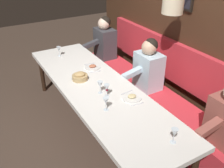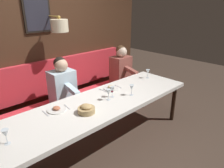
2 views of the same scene
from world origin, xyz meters
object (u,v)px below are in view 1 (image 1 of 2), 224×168
at_px(diner_middle, 105,39).
at_px(dining_table, 97,90).
at_px(wine_glass_1, 100,85).
at_px(wine_glass_0, 106,101).
at_px(wine_glass_4, 59,49).
at_px(wine_glass_3, 174,133).
at_px(diner_near, 148,66).
at_px(wine_glass_2, 107,88).
at_px(bread_bowl, 80,77).

bearing_deg(diner_middle, dining_table, -122.45).
height_order(dining_table, wine_glass_1, wine_glass_1).
bearing_deg(wine_glass_0, wine_glass_4, 87.54).
bearing_deg(dining_table, wine_glass_3, -83.66).
bearing_deg(wine_glass_3, wine_glass_1, 98.94).
bearing_deg(wine_glass_1, diner_near, 12.60).
relative_size(dining_table, wine_glass_2, 19.42).
height_order(diner_middle, wine_glass_0, diner_middle).
bearing_deg(dining_table, wine_glass_1, -101.17).
relative_size(diner_near, wine_glass_2, 4.82).
bearing_deg(bread_bowl, wine_glass_4, 87.63).
xyz_separation_m(diner_near, bread_bowl, (-1.00, 0.25, -0.03)).
height_order(diner_near, wine_glass_1, diner_near).
relative_size(dining_table, diner_middle, 4.03).
height_order(wine_glass_1, bread_bowl, wine_glass_1).
bearing_deg(bread_bowl, dining_table, -67.60).
bearing_deg(diner_near, wine_glass_2, -160.54).
relative_size(wine_glass_2, wine_glass_4, 1.00).
bearing_deg(wine_glass_1, dining_table, 78.83).
bearing_deg(wine_glass_2, wine_glass_1, 106.19).
height_order(wine_glass_3, bread_bowl, wine_glass_3).
height_order(dining_table, diner_near, diner_near).
xyz_separation_m(dining_table, diner_middle, (0.88, 1.39, 0.13)).
height_order(dining_table, bread_bowl, bread_bowl).
bearing_deg(dining_table, wine_glass_0, -105.78).
distance_m(wine_glass_0, bread_bowl, 0.82).
xyz_separation_m(diner_near, wine_glass_0, (-1.03, -0.57, 0.04)).
relative_size(dining_table, wine_glass_4, 19.42).
distance_m(diner_near, wine_glass_1, 0.94).
relative_size(diner_near, wine_glass_4, 4.82).
distance_m(diner_near, wine_glass_4, 1.53).
relative_size(wine_glass_2, wine_glass_3, 1.00).
relative_size(wine_glass_0, wine_glass_2, 1.00).
xyz_separation_m(wine_glass_2, bread_bowl, (-0.11, 0.56, -0.07)).
height_order(wine_glass_2, bread_bowl, wine_glass_2).
height_order(dining_table, wine_glass_3, wine_glass_3).
relative_size(dining_table, wine_glass_0, 19.42).
distance_m(wine_glass_1, wine_glass_2, 0.11).
bearing_deg(wine_glass_4, dining_table, -86.40).
bearing_deg(diner_middle, diner_near, -90.00).
bearing_deg(wine_glass_4, wine_glass_0, -92.46).
height_order(dining_table, wine_glass_0, wine_glass_0).
relative_size(wine_glass_2, bread_bowl, 0.75).
height_order(dining_table, wine_glass_4, wine_glass_4).
bearing_deg(diner_near, wine_glass_1, -167.40).
bearing_deg(wine_glass_3, wine_glass_2, 98.18).
bearing_deg(wine_glass_0, wine_glass_3, -69.33).
height_order(diner_middle, wine_glass_1, diner_middle).
xyz_separation_m(diner_middle, wine_glass_2, (-0.88, -1.67, 0.04)).
height_order(wine_glass_2, wine_glass_4, same).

